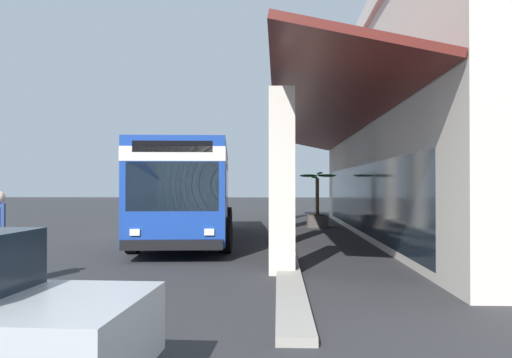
# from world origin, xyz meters

# --- Properties ---
(ground) EXTENTS (120.00, 120.00, 0.00)m
(ground) POSITION_xyz_m (0.00, 8.00, 0.00)
(ground) COLOR #2D2D30
(curb_strip) EXTENTS (27.82, 0.50, 0.12)m
(curb_strip) POSITION_xyz_m (0.76, 4.88, 0.06)
(curb_strip) COLOR #9E998E
(curb_strip) RESTS_ON ground
(transit_bus) EXTENTS (11.38, 3.51, 3.34)m
(transit_bus) POSITION_xyz_m (2.44, 1.64, 1.85)
(transit_bus) COLOR #193D9E
(transit_bus) RESTS_ON ground
(potted_palm) EXTENTS (1.86, 1.66, 2.48)m
(potted_palm) POSITION_xyz_m (-3.28, 6.42, 0.57)
(potted_palm) COLOR #4C4742
(potted_palm) RESTS_ON ground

